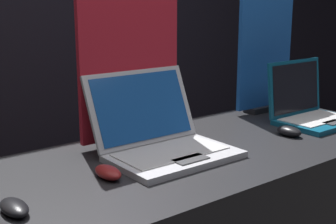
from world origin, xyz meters
name	(u,v)px	position (x,y,z in m)	size (l,w,h in m)	color
wall_back	(2,9)	(0.00, 1.79, 1.40)	(8.00, 0.05, 2.80)	black
mouse_front	(14,207)	(-0.54, 0.24, 0.97)	(0.06, 0.11, 0.03)	black
laptop_middle	(162,136)	(0.00, 0.38, 1.02)	(0.40, 0.37, 0.26)	#B7B7BC
mouse_middle	(108,172)	(-0.25, 0.30, 0.98)	(0.06, 0.11, 0.03)	maroon
promo_stand_middle	(131,71)	(0.00, 0.55, 1.21)	(0.40, 0.07, 0.53)	black
laptop_back	(309,108)	(0.73, 0.33, 1.02)	(0.32, 0.26, 0.25)	#0F5170
mouse_back	(289,131)	(0.50, 0.25, 0.98)	(0.06, 0.10, 0.04)	black
promo_stand_back	(265,57)	(0.73, 0.58, 1.20)	(0.32, 0.07, 0.51)	black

